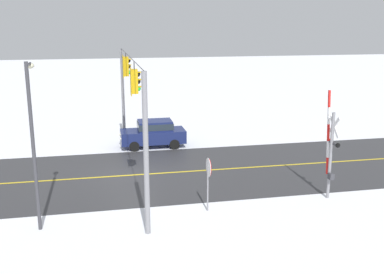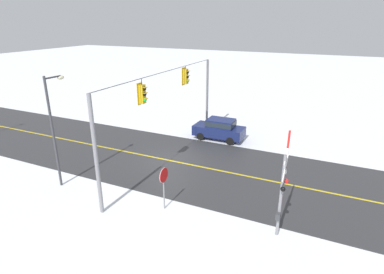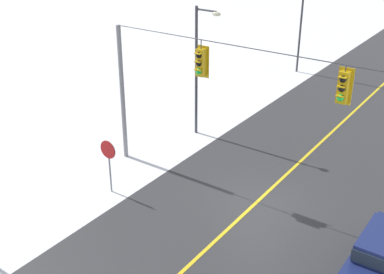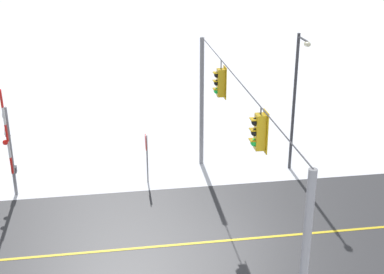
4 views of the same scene
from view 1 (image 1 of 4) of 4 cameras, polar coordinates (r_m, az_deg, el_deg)
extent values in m
plane|color=white|center=(24.63, -7.28, -4.70)|extent=(160.00, 160.00, 0.00)
cube|color=#303033|center=(24.96, -21.20, -5.32)|extent=(9.00, 80.00, 0.01)
cube|color=gold|center=(24.95, -21.20, -5.30)|extent=(0.14, 72.00, 0.01)
cylinder|color=gray|center=(17.04, -5.70, -2.30)|extent=(0.20, 0.20, 6.20)
cylinder|color=gray|center=(30.69, -8.52, 4.97)|extent=(0.20, 0.20, 6.20)
cylinder|color=#38383D|center=(23.39, -7.76, 9.83)|extent=(14.00, 0.04, 0.04)
cylinder|color=#38383D|center=(20.64, -7.17, 8.80)|extent=(0.04, 0.04, 0.35)
cube|color=#C6990F|center=(20.72, -7.11, 6.83)|extent=(0.34, 0.28, 1.08)
cube|color=#C6990F|center=(20.71, -7.56, 6.82)|extent=(0.52, 0.03, 1.26)
sphere|color=black|center=(20.69, -6.72, 7.73)|extent=(0.24, 0.24, 0.24)
cube|color=#C6990F|center=(20.69, -6.53, 7.97)|extent=(0.26, 0.16, 0.03)
sphere|color=black|center=(20.73, -6.70, 6.85)|extent=(0.24, 0.24, 0.24)
cube|color=#C6990F|center=(20.73, -6.51, 7.09)|extent=(0.26, 0.16, 0.03)
sphere|color=green|center=(20.77, -6.67, 5.98)|extent=(0.24, 0.24, 0.24)
cube|color=#C6990F|center=(20.77, -6.48, 6.21)|extent=(0.26, 0.16, 0.03)
cylinder|color=#38383D|center=(26.22, -8.21, 10.03)|extent=(0.04, 0.04, 0.21)
cube|color=#C6990F|center=(26.27, -8.16, 8.63)|extent=(0.34, 0.28, 1.08)
cube|color=#C6990F|center=(26.26, -8.51, 8.61)|extent=(0.52, 0.03, 1.26)
sphere|color=black|center=(26.25, -7.85, 9.33)|extent=(0.24, 0.24, 0.24)
cube|color=#C6990F|center=(26.25, -7.70, 9.52)|extent=(0.26, 0.16, 0.03)
sphere|color=black|center=(26.28, -7.83, 8.64)|extent=(0.24, 0.24, 0.24)
cube|color=#C6990F|center=(26.27, -7.68, 8.83)|extent=(0.26, 0.16, 0.03)
sphere|color=green|center=(26.31, -7.81, 7.95)|extent=(0.24, 0.24, 0.24)
cube|color=#C6990F|center=(26.31, -7.66, 8.13)|extent=(0.26, 0.16, 0.03)
cylinder|color=gray|center=(19.63, 1.96, -5.99)|extent=(0.07, 0.07, 2.30)
cylinder|color=#B71414|center=(19.38, 2.10, -3.76)|extent=(0.76, 0.03, 0.76)
cylinder|color=white|center=(19.38, 2.04, -3.76)|extent=(0.80, 0.01, 0.80)
cylinder|color=gray|center=(21.69, 16.74, -2.28)|extent=(0.14, 0.14, 4.00)
cube|color=white|center=(21.37, 17.13, 1.34)|extent=(0.98, 0.04, 0.98)
cube|color=white|center=(21.37, 17.13, 1.34)|extent=(0.98, 0.04, 0.98)
cube|color=#38383D|center=(21.55, 16.95, -0.74)|extent=(0.80, 0.06, 0.08)
sphere|color=black|center=(21.26, 17.57, -0.99)|extent=(0.22, 0.22, 0.22)
sphere|color=red|center=(21.90, 16.62, -0.48)|extent=(0.22, 0.22, 0.22)
cube|color=red|center=(22.01, 16.39, -3.42)|extent=(0.17, 0.08, 0.77)
cube|color=white|center=(21.86, 16.44, -1.46)|extent=(0.17, 0.08, 0.77)
cube|color=red|center=(21.74, 16.50, 0.52)|extent=(0.17, 0.08, 0.77)
cube|color=white|center=(21.64, 16.55, 2.53)|extent=(0.17, 0.08, 0.77)
cube|color=red|center=(21.56, 16.61, 4.55)|extent=(0.17, 0.08, 0.77)
cube|color=#38383D|center=(21.80, 16.80, -4.68)|extent=(0.28, 0.20, 0.28)
cube|color=navy|center=(29.77, -4.86, 0.12)|extent=(1.78, 4.11, 0.80)
cube|color=navy|center=(29.63, -4.60, 1.45)|extent=(1.51, 2.14, 0.64)
cube|color=#232D38|center=(29.63, -4.60, 1.45)|extent=(1.54, 2.22, 0.40)
sphere|color=#EFEACC|center=(29.06, -8.79, -0.25)|extent=(0.16, 0.16, 0.16)
sphere|color=#EFEACC|center=(30.17, -8.89, 0.28)|extent=(0.16, 0.16, 0.16)
cylinder|color=black|center=(28.99, -7.15, -1.14)|extent=(0.22, 0.64, 0.64)
cylinder|color=black|center=(30.54, -7.39, -0.37)|extent=(0.22, 0.64, 0.64)
cylinder|color=black|center=(29.27, -2.19, -0.89)|extent=(0.22, 0.64, 0.64)
cylinder|color=black|center=(30.80, -2.67, -0.14)|extent=(0.22, 0.64, 0.64)
cylinder|color=#38383D|center=(18.24, -19.00, -1.43)|extent=(0.14, 0.14, 6.50)
cylinder|color=#38383D|center=(18.25, -19.58, 8.45)|extent=(1.10, 0.09, 0.09)
ellipsoid|color=beige|center=(18.80, -19.34, 8.31)|extent=(0.44, 0.28, 0.22)
camera|label=2|loc=(13.09, 54.74, 14.58)|focal=29.57mm
camera|label=3|loc=(35.65, 18.37, 18.51)|focal=47.42mm
camera|label=4|loc=(41.05, -3.62, 18.81)|focal=51.59mm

